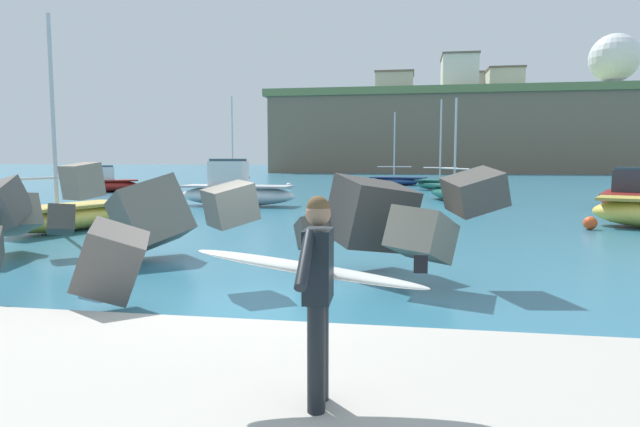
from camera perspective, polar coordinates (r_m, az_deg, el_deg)
The scene contains 20 objects.
ground_plane at distance 9.09m, azimuth -5.30°, elevation -9.05°, with size 400.00×400.00×0.00m, color #2D6B84.
walkway_path at distance 5.49m, azimuth -16.59°, elevation -18.09°, with size 48.00×4.40×0.24m, color #B2ADA3.
breakwater_jetty at distance 11.71m, azimuth -21.18°, elevation -0.27°, with size 30.32×5.93×2.35m.
surfer_with_board at distance 4.66m, azimuth -0.44°, elevation -7.12°, with size 2.10×1.18×1.78m.
boat_near_left at distance 48.22m, azimuth -9.21°, elevation 3.47°, with size 4.89×5.98×7.62m.
boat_near_centre at distance 29.65m, azimuth 29.28°, elevation 1.65°, with size 3.92×5.68×1.92m.
boat_near_right at distance 27.34m, azimuth -8.79°, elevation 2.34°, with size 5.94×1.99×2.31m.
boat_mid_left at distance 19.55m, azimuth -24.85°, elevation -0.18°, with size 2.85×5.09×6.77m.
boat_mid_centre at distance 30.81m, azimuth 14.14°, elevation 2.16°, with size 3.86×5.85×5.62m.
boat_mid_right at distance 48.61m, azimuth 8.14°, elevation 3.44°, with size 5.48×3.23×6.37m.
boat_far_centre at distance 41.08m, azimuth -21.18°, elevation 2.94°, with size 4.09×3.75×1.86m.
boat_far_right at distance 40.84m, azimuth 12.77°, elevation 2.98°, with size 4.71×3.83×6.57m.
mooring_buoy_inner at distance 19.94m, azimuth 26.31°, elevation -0.90°, with size 0.44×0.44×0.44m.
mooring_buoy_middle at distance 42.97m, azimuth -3.28°, elevation 2.92°, with size 0.44×0.44×0.44m.
headland_bluff at distance 104.39m, azimuth 17.79°, elevation 7.91°, with size 77.50×32.86×13.55m.
radar_dome at distance 116.69m, azimuth 28.29°, elevation 13.78°, with size 8.75×8.75×11.40m.
station_building_west at distance 113.82m, azimuth 15.29°, elevation 12.52°, with size 8.25×8.40×5.24m.
station_building_central at distance 100.88m, azimuth 7.78°, elevation 13.21°, with size 6.81×6.94×3.97m.
station_building_east at distance 107.31m, azimuth 18.61°, elevation 12.78°, with size 6.33×7.71×4.95m.
station_building_annex at distance 99.37m, azimuth 14.27°, elevation 13.86°, with size 6.09×8.38×6.23m.
Camera 1 is at (2.26, -8.49, 2.31)m, focal length 30.73 mm.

